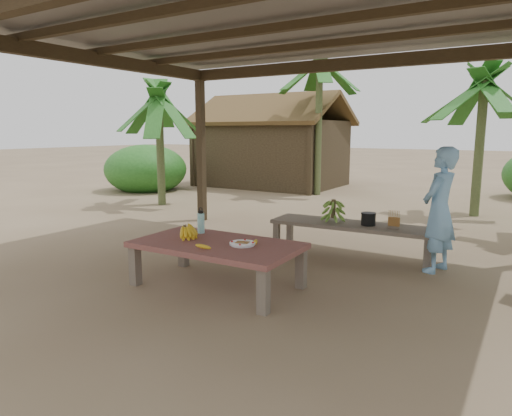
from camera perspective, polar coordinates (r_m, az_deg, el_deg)
The scene contains 17 objects.
ground at distance 5.50m, azimuth 1.40°, elevation -8.43°, with size 80.00×80.00×0.00m, color brown.
pavilion at distance 5.33m, azimuth 1.31°, elevation 21.26°, with size 6.60×5.60×2.95m.
work_table at distance 5.03m, azimuth -4.89°, elevation -5.02°, with size 1.83×1.05×0.50m.
bench at distance 6.39m, azimuth 11.85°, elevation -2.39°, with size 2.23×0.72×0.45m.
ripe_banana_bunch at distance 5.23m, azimuth -8.88°, elevation -2.85°, with size 0.28×0.24×0.17m, color yellow, non-canonical shape.
plate at distance 4.86m, azimuth -1.71°, elevation -4.49°, with size 0.28×0.28×0.04m.
loose_banana_front at distance 4.76m, azimuth -6.62°, elevation -4.81°, with size 0.04×0.18×0.04m, color yellow.
loose_banana_side at distance 4.90m, azimuth -0.12°, elevation -4.33°, with size 0.04×0.15×0.04m, color yellow.
water_flask at distance 5.46m, azimuth -6.89°, elevation -1.78°, with size 0.08×0.08×0.31m.
green_banana_stalk at distance 6.43m, azimuth 9.65°, elevation -0.25°, with size 0.29×0.29×0.33m, color #598C2D, non-canonical shape.
cooking_pot at distance 6.30m, azimuth 13.87°, elevation -1.38°, with size 0.19×0.19×0.16m, color black.
skewer_rack at distance 6.17m, azimuth 16.87°, elevation -1.37°, with size 0.18×0.08×0.24m, color #A57F47, non-canonical shape.
woman at distance 5.91m, azimuth 21.93°, elevation -0.24°, with size 0.56×0.36×1.52m, color #79B2E4.
hut at distance 14.42m, azimuth 2.08°, elevation 7.24°, with size 4.40×3.43×2.85m.
banana_plant_n at distance 10.13m, azimuth 26.57°, elevation 12.51°, with size 1.80×1.80×2.87m.
banana_plant_nw at distance 12.41m, azimuth 7.97°, elevation 16.49°, with size 1.80×1.80×3.71m.
banana_plant_w at distance 10.77m, azimuth -12.05°, elevation 11.97°, with size 1.80×1.80×2.66m.
Camera 1 is at (2.64, -4.51, 1.70)m, focal length 32.00 mm.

